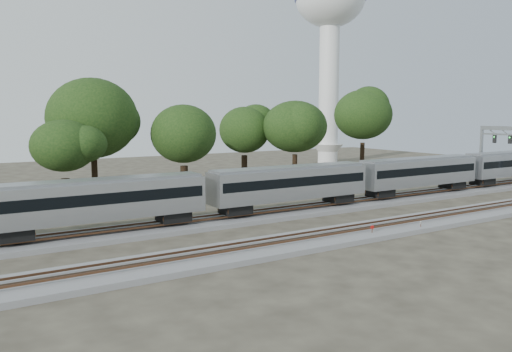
{
  "coord_description": "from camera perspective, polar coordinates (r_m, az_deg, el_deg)",
  "views": [
    {
      "loc": [
        -24.57,
        -33.91,
        9.91
      ],
      "look_at": [
        -0.67,
        5.0,
        4.25
      ],
      "focal_mm": 35.0,
      "sensor_mm": 36.0,
      "label": 1
    }
  ],
  "objects": [
    {
      "name": "switch_stand_white",
      "position": [
        44.84,
        18.31,
        -5.31
      ],
      "size": [
        0.28,
        0.1,
        0.9
      ],
      "rotation": [
        0.0,
        0.0,
        0.28
      ],
      "color": "#512D19",
      "rests_on": "ground"
    },
    {
      "name": "tree_4",
      "position": [
        56.14,
        -8.29,
        4.77
      ],
      "size": [
        7.88,
        7.88,
        11.11
      ],
      "color": "black",
      "rests_on": "ground"
    },
    {
      "name": "tree_6",
      "position": [
        68.48,
        4.5,
        5.63
      ],
      "size": [
        8.37,
        8.37,
        11.81
      ],
      "color": "black",
      "rests_on": "ground"
    },
    {
      "name": "tree_2",
      "position": [
        51.6,
        -21.12,
        3.22
      ],
      "size": [
        7.01,
        7.01,
        9.89
      ],
      "color": "black",
      "rests_on": "ground"
    },
    {
      "name": "track_far",
      "position": [
        47.86,
        0.06,
        -4.63
      ],
      "size": [
        160.0,
        5.0,
        0.73
      ],
      "color": "slate",
      "rests_on": "ground"
    },
    {
      "name": "water_tower",
      "position": [
        103.67,
        8.46,
        17.37
      ],
      "size": [
        13.94,
        13.94,
        38.59
      ],
      "color": "silver",
      "rests_on": "ground"
    },
    {
      "name": "tree_7",
      "position": [
        83.19,
        12.16,
        6.87
      ],
      "size": [
        10.02,
        10.02,
        14.13
      ],
      "color": "black",
      "rests_on": "ground"
    },
    {
      "name": "signal_gantry",
      "position": [
        75.3,
        26.4,
        3.4
      ],
      "size": [
        0.58,
        6.84,
        8.32
      ],
      "color": "gray",
      "rests_on": "ground"
    },
    {
      "name": "switch_lever",
      "position": [
        42.9,
        15.65,
        -6.35
      ],
      "size": [
        0.56,
        0.43,
        0.3
      ],
      "primitive_type": "cube",
      "rotation": [
        0.0,
        0.0,
        -0.28
      ],
      "color": "#512D19",
      "rests_on": "ground"
    },
    {
      "name": "tree_5",
      "position": [
        70.07,
        -1.35,
        5.27
      ],
      "size": [
        7.86,
        7.86,
        11.09
      ],
      "color": "black",
      "rests_on": "ground"
    },
    {
      "name": "track_near",
      "position": [
        39.91,
        7.66,
        -7.07
      ],
      "size": [
        160.0,
        5.0,
        0.73
      ],
      "color": "slate",
      "rests_on": "ground"
    },
    {
      "name": "train",
      "position": [
        55.5,
        11.93,
        -0.04
      ],
      "size": [
        108.53,
        3.1,
        4.57
      ],
      "color": "#ACAEB3",
      "rests_on": "ground"
    },
    {
      "name": "switch_stand_red",
      "position": [
        41.52,
        13.14,
        -6.01
      ],
      "size": [
        0.32,
        0.08,
        1.02
      ],
      "rotation": [
        0.0,
        0.0,
        -0.15
      ],
      "color": "#512D19",
      "rests_on": "ground"
    },
    {
      "name": "tree_3",
      "position": [
        56.44,
        -18.19,
        6.27
      ],
      "size": [
        9.64,
        9.64,
        13.59
      ],
      "color": "black",
      "rests_on": "ground"
    },
    {
      "name": "ground",
      "position": [
        43.03,
        4.27,
        -6.27
      ],
      "size": [
        160.0,
        160.0,
        0.0
      ],
      "primitive_type": "plane",
      "color": "#383328",
      "rests_on": "ground"
    }
  ]
}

